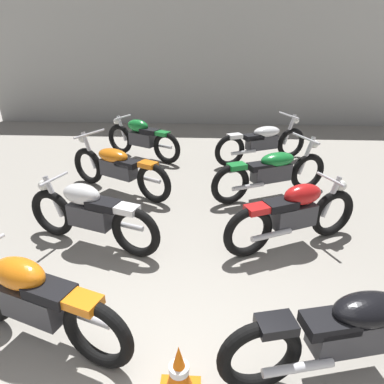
% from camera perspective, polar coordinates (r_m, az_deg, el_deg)
% --- Properties ---
extents(back_wall, '(12.58, 0.24, 3.60)m').
position_cam_1_polar(back_wall, '(10.65, 1.90, 20.75)').
color(back_wall, '#B2B2AD').
rests_on(back_wall, ground).
extents(motorcycle_left_row_0, '(1.89, 0.79, 0.88)m').
position_cam_1_polar(motorcycle_left_row_0, '(3.41, -24.66, -15.81)').
color(motorcycle_left_row_0, black).
rests_on(motorcycle_left_row_0, ground).
extents(motorcycle_left_row_1, '(1.89, 0.79, 0.88)m').
position_cam_1_polar(motorcycle_left_row_1, '(4.60, -16.40, -3.40)').
color(motorcycle_left_row_1, black).
rests_on(motorcycle_left_row_1, ground).
extents(motorcycle_left_row_2, '(1.95, 1.17, 0.97)m').
position_cam_1_polar(motorcycle_left_row_2, '(6.06, -12.07, 3.96)').
color(motorcycle_left_row_2, black).
rests_on(motorcycle_left_row_2, ground).
extents(motorcycle_left_row_3, '(1.78, 1.04, 0.88)m').
position_cam_1_polar(motorcycle_left_row_3, '(7.71, -8.24, 8.81)').
color(motorcycle_left_row_3, black).
rests_on(motorcycle_left_row_3, ground).
extents(motorcycle_right_row_0, '(2.14, 0.81, 0.97)m').
position_cam_1_polar(motorcycle_right_row_0, '(3.15, 25.16, -19.93)').
color(motorcycle_right_row_0, black).
rests_on(motorcycle_right_row_0, ground).
extents(motorcycle_right_row_1, '(1.83, 0.93, 0.88)m').
position_cam_1_polar(motorcycle_right_row_1, '(4.59, 16.45, -3.45)').
color(motorcycle_right_row_1, black).
rests_on(motorcycle_right_row_1, ground).
extents(motorcycle_right_row_2, '(2.02, 1.06, 0.97)m').
position_cam_1_polar(motorcycle_right_row_2, '(5.90, 13.00, 3.30)').
color(motorcycle_right_row_2, black).
rests_on(motorcycle_right_row_2, ground).
extents(motorcycle_right_row_3, '(2.02, 1.06, 0.97)m').
position_cam_1_polar(motorcycle_right_row_3, '(7.54, 11.49, 8.14)').
color(motorcycle_right_row_3, black).
rests_on(motorcycle_right_row_3, ground).
extents(traffic_cone, '(0.32, 0.32, 0.54)m').
position_cam_1_polar(traffic_cone, '(2.89, -2.13, -27.74)').
color(traffic_cone, orange).
rests_on(traffic_cone, ground).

